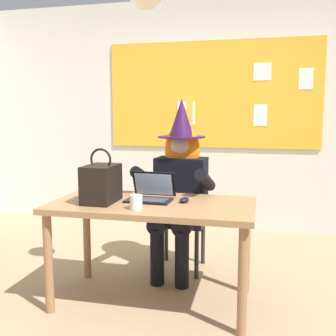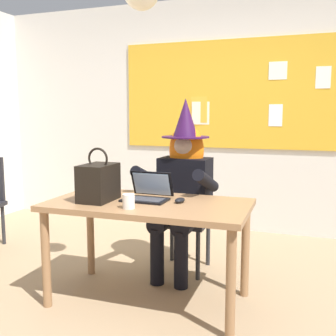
{
  "view_description": "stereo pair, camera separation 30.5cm",
  "coord_description": "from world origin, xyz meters",
  "views": [
    {
      "loc": [
        0.62,
        -2.55,
        1.34
      ],
      "look_at": [
        -0.11,
        0.39,
        0.93
      ],
      "focal_mm": 42.8,
      "sensor_mm": 36.0,
      "label": 1
    },
    {
      "loc": [
        0.91,
        -2.46,
        1.34
      ],
      "look_at": [
        -0.11,
        0.39,
        0.93
      ],
      "focal_mm": 42.8,
      "sensor_mm": 36.0,
      "label": 2
    }
  ],
  "objects": [
    {
      "name": "laptop",
      "position": [
        -0.17,
        0.14,
        0.77
      ],
      "size": [
        0.32,
        0.27,
        0.2
      ],
      "rotation": [
        0.0,
        0.0,
        -0.02
      ],
      "color": "black",
      "rests_on": "desk_main"
    },
    {
      "name": "chair_at_desk",
      "position": [
        -0.07,
        0.79,
        0.5
      ],
      "size": [
        0.42,
        0.42,
        0.9
      ],
      "rotation": [
        0.0,
        0.0,
        -1.57
      ],
      "color": "black",
      "rests_on": "ground"
    },
    {
      "name": "ground_plane",
      "position": [
        0.0,
        0.0,
        0.0
      ],
      "size": [
        24.0,
        24.0,
        0.0
      ],
      "primitive_type": "plane",
      "color": "#937A5B"
    },
    {
      "name": "desk_main",
      "position": [
        -0.14,
        0.07,
        0.64
      ],
      "size": [
        1.41,
        0.75,
        0.73
      ],
      "rotation": [
        0.0,
        0.0,
        0.02
      ],
      "color": "#8E6642",
      "rests_on": "ground"
    },
    {
      "name": "wall_back_bulletin",
      "position": [
        -0.0,
        2.09,
        1.33
      ],
      "size": [
        5.85,
        2.21,
        2.62
      ],
      "color": "silver",
      "rests_on": "ground"
    },
    {
      "name": "person_costumed",
      "position": [
        -0.08,
        0.67,
        0.8
      ],
      "size": [
        0.6,
        0.67,
        1.46
      ],
      "rotation": [
        0.0,
        0.0,
        -1.6
      ],
      "color": "black",
      "rests_on": "ground"
    },
    {
      "name": "handbag",
      "position": [
        -0.48,
        -0.01,
        0.86
      ],
      "size": [
        0.2,
        0.3,
        0.38
      ],
      "rotation": [
        0.0,
        0.0,
        0.24
      ],
      "color": "black",
      "rests_on": "desk_main"
    },
    {
      "name": "computer_mouse",
      "position": [
        0.08,
        0.12,
        0.74
      ],
      "size": [
        0.07,
        0.11,
        0.03
      ],
      "primitive_type": "ellipsoid",
      "rotation": [
        0.0,
        0.0,
        -0.14
      ],
      "color": "black",
      "rests_on": "desk_main"
    },
    {
      "name": "coffee_mug",
      "position": [
        -0.18,
        -0.15,
        0.77
      ],
      "size": [
        0.08,
        0.08,
        0.09
      ],
      "primitive_type": "cylinder",
      "color": "silver",
      "rests_on": "desk_main"
    }
  ]
}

